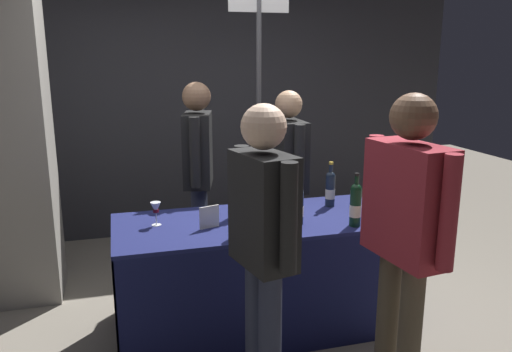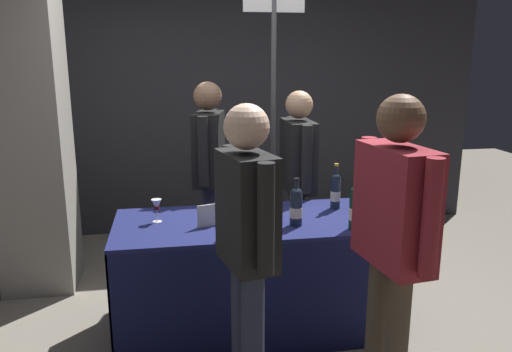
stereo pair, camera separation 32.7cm
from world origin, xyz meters
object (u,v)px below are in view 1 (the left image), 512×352
object	(u,v)px
concrete_pillar	(5,86)
tasting_table	(256,253)
featured_wine_bottle	(243,214)
booth_signpost	(259,104)
vendor_presenter	(198,164)
taster_foreground_right	(263,235)
wine_glass_near_vendor	(156,209)
flower_vase	(257,196)
display_bottle_0	(237,198)

from	to	relation	value
concrete_pillar	tasting_table	xyz separation A→B (m)	(1.61, -0.98, -1.08)
tasting_table	featured_wine_bottle	xyz separation A→B (m)	(-0.16, -0.25, 0.37)
concrete_pillar	booth_signpost	xyz separation A→B (m)	(1.97, 0.21, -0.20)
featured_wine_bottle	vendor_presenter	world-z (taller)	vendor_presenter
taster_foreground_right	booth_signpost	size ratio (longest dim) A/B	0.68
featured_wine_bottle	vendor_presenter	xyz separation A→B (m)	(-0.08, 1.14, 0.07)
concrete_pillar	wine_glass_near_vendor	world-z (taller)	concrete_pillar
flower_vase	vendor_presenter	world-z (taller)	vendor_presenter
tasting_table	booth_signpost	size ratio (longest dim) A/B	0.78
featured_wine_bottle	display_bottle_0	distance (m)	0.35
wine_glass_near_vendor	booth_signpost	distance (m)	1.60
display_bottle_0	booth_signpost	world-z (taller)	booth_signpost
concrete_pillar	wine_glass_near_vendor	distance (m)	1.52
concrete_pillar	vendor_presenter	distance (m)	1.52
flower_vase	display_bottle_0	bearing A→B (deg)	-171.42
concrete_pillar	flower_vase	world-z (taller)	concrete_pillar
wine_glass_near_vendor	tasting_table	bearing A→B (deg)	-6.06
featured_wine_bottle	taster_foreground_right	distance (m)	0.53
featured_wine_bottle	display_bottle_0	xyz separation A→B (m)	(0.05, 0.35, 0.00)
display_bottle_0	flower_vase	xyz separation A→B (m)	(0.15, 0.02, -0.01)
wine_glass_near_vendor	booth_signpost	world-z (taller)	booth_signpost
vendor_presenter	taster_foreground_right	xyz separation A→B (m)	(0.06, -1.66, -0.02)
featured_wine_bottle	concrete_pillar	bearing A→B (deg)	139.83
display_bottle_0	wine_glass_near_vendor	world-z (taller)	display_bottle_0
tasting_table	flower_vase	distance (m)	0.38
booth_signpost	tasting_table	bearing A→B (deg)	-106.80
tasting_table	display_bottle_0	bearing A→B (deg)	138.65
vendor_presenter	wine_glass_near_vendor	bearing A→B (deg)	-12.68
tasting_table	vendor_presenter	xyz separation A→B (m)	(-0.24, 0.89, 0.44)
concrete_pillar	flower_vase	bearing A→B (deg)	-27.53
display_bottle_0	vendor_presenter	xyz separation A→B (m)	(-0.13, 0.79, 0.07)
wine_glass_near_vendor	taster_foreground_right	bearing A→B (deg)	-61.08
tasting_table	flower_vase	bearing A→B (deg)	71.20
booth_signpost	vendor_presenter	bearing A→B (deg)	-153.31
tasting_table	wine_glass_near_vendor	bearing A→B (deg)	173.94
display_bottle_0	flower_vase	bearing A→B (deg)	8.58
concrete_pillar	taster_foreground_right	bearing A→B (deg)	-50.76
tasting_table	display_bottle_0	world-z (taller)	display_bottle_0
flower_vase	vendor_presenter	distance (m)	0.82
vendor_presenter	booth_signpost	world-z (taller)	booth_signpost
booth_signpost	featured_wine_bottle	bearing A→B (deg)	-109.65
tasting_table	booth_signpost	xyz separation A→B (m)	(0.36, 1.18, 0.89)
tasting_table	vendor_presenter	world-z (taller)	vendor_presenter
flower_vase	tasting_table	bearing A→B (deg)	-108.80
tasting_table	wine_glass_near_vendor	xyz separation A→B (m)	(-0.65, 0.07, 0.35)
featured_wine_bottle	flower_vase	size ratio (longest dim) A/B	0.78
booth_signpost	flower_vase	bearing A→B (deg)	-106.59
display_bottle_0	wine_glass_near_vendor	distance (m)	0.54
display_bottle_0	vendor_presenter	world-z (taller)	vendor_presenter
vendor_presenter	taster_foreground_right	distance (m)	1.66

